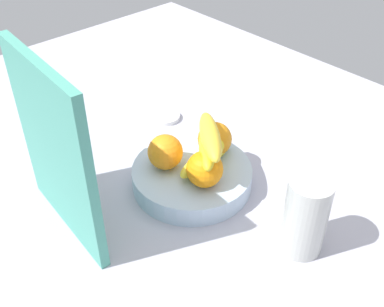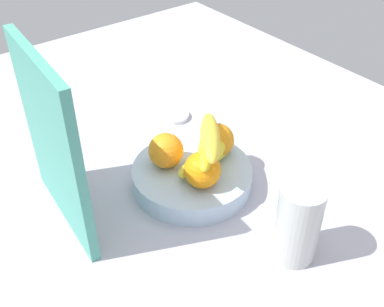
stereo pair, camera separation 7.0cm
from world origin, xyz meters
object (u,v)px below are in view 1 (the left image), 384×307
(orange_front_right, at_px, (205,169))
(cutting_board, at_px, (55,152))
(fruit_bowl, at_px, (192,176))
(orange_center, at_px, (215,139))
(orange_front_left, at_px, (165,152))
(thermos_tumbler, at_px, (305,216))
(jar_lid, at_px, (166,117))
(banana_bunch, at_px, (209,148))

(orange_front_right, xyz_separation_m, cutting_board, (0.13, 0.24, 0.10))
(fruit_bowl, distance_m, orange_front_right, 0.08)
(orange_front_right, distance_m, orange_center, 0.11)
(orange_front_left, bearing_deg, orange_front_right, -167.67)
(thermos_tumbler, distance_m, jar_lid, 0.53)
(orange_front_right, bearing_deg, cutting_board, 61.81)
(orange_front_left, height_order, banana_bunch, banana_bunch)
(thermos_tumbler, bearing_deg, orange_center, -9.20)
(jar_lid, bearing_deg, thermos_tumbler, 169.08)
(jar_lid, bearing_deg, orange_center, 167.08)
(banana_bunch, distance_m, jar_lid, 0.30)
(orange_center, distance_m, cutting_board, 0.35)
(orange_front_right, height_order, cutting_board, cutting_board)
(banana_bunch, xyz_separation_m, cutting_board, (0.10, 0.29, 0.08))
(orange_front_left, distance_m, thermos_tumbler, 0.32)
(cutting_board, xyz_separation_m, jar_lid, (0.16, -0.39, -0.17))
(orange_front_right, bearing_deg, orange_front_left, 12.33)
(orange_center, relative_size, cutting_board, 0.21)
(fruit_bowl, height_order, orange_front_right, orange_front_right)
(orange_center, distance_m, banana_bunch, 0.06)
(fruit_bowl, relative_size, orange_center, 3.43)
(cutting_board, relative_size, jar_lid, 4.82)
(fruit_bowl, height_order, banana_bunch, banana_bunch)
(fruit_bowl, bearing_deg, banana_bunch, -128.87)
(jar_lid, bearing_deg, orange_front_left, 140.32)
(thermos_tumbler, relative_size, jar_lid, 2.14)
(fruit_bowl, bearing_deg, orange_front_right, 164.74)
(thermos_tumbler, xyz_separation_m, jar_lid, (0.51, -0.10, -0.07))
(orange_front_right, bearing_deg, fruit_bowl, -15.26)
(orange_front_left, bearing_deg, jar_lid, -39.68)
(orange_front_left, distance_m, orange_front_right, 0.10)
(orange_center, bearing_deg, cutting_board, 77.93)
(orange_front_left, bearing_deg, orange_center, -109.13)
(banana_bunch, bearing_deg, thermos_tumbler, -179.73)
(orange_front_right, distance_m, cutting_board, 0.29)
(jar_lid, bearing_deg, cutting_board, 113.08)
(thermos_tumbler, bearing_deg, fruit_bowl, 6.19)
(jar_lid, bearing_deg, fruit_bowl, 152.12)
(orange_center, xyz_separation_m, jar_lid, (0.24, -0.05, -0.08))
(fruit_bowl, bearing_deg, jar_lid, -27.88)
(banana_bunch, relative_size, cutting_board, 0.48)
(orange_front_left, relative_size, orange_front_right, 1.00)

